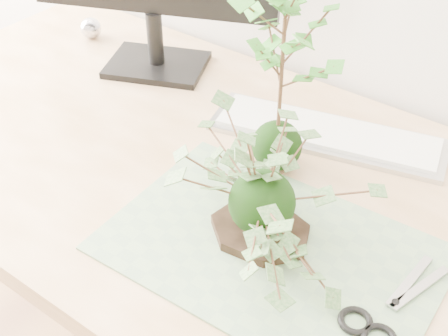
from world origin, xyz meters
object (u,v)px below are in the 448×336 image
Objects in this scene: maple_kokedama at (284,32)px; ivy_kokedama at (263,177)px; keyboard at (327,134)px; desk at (259,230)px.

ivy_kokedama is at bearing -64.43° from maple_kokedama.
ivy_kokedama reaches higher than keyboard.
ivy_kokedama is 0.30m from keyboard.
desk is at bearing -107.90° from keyboard.
ivy_kokedama is 0.21m from maple_kokedama.
keyboard is (-0.05, 0.28, -0.10)m from ivy_kokedama.
keyboard reaches higher than desk.
desk is 3.72× the size of keyboard.
keyboard is at bearing 99.42° from ivy_kokedama.
keyboard is at bearing 77.18° from maple_kokedama.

